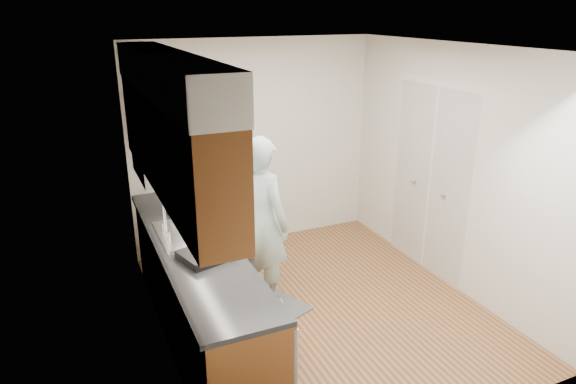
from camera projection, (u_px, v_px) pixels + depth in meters
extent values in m
plane|color=#9B653A|center=(319.00, 307.00, 5.11)|extent=(3.50, 3.50, 0.00)
plane|color=white|center=(325.00, 47.00, 4.26)|extent=(3.50, 3.50, 0.00)
cube|color=silver|center=(156.00, 214.00, 4.11)|extent=(0.02, 3.50, 2.50)
cube|color=silver|center=(452.00, 169.00, 5.26)|extent=(0.02, 3.50, 2.50)
cube|color=silver|center=(255.00, 145.00, 6.19)|extent=(3.00, 0.02, 2.50)
cube|color=brown|center=(199.00, 293.00, 4.50)|extent=(0.60, 2.80, 0.90)
cube|color=black|center=(194.00, 245.00, 4.33)|extent=(0.63, 2.80, 0.04)
cube|color=#B2B2B7|center=(190.00, 239.00, 4.52)|extent=(0.48, 0.68, 0.14)
cube|color=#B2B2B7|center=(189.00, 233.00, 4.50)|extent=(0.52, 0.72, 0.01)
cube|color=#B2B2B7|center=(278.00, 355.00, 3.65)|extent=(0.03, 0.60, 0.80)
cube|color=brown|center=(171.00, 142.00, 3.98)|extent=(0.33, 2.80, 0.75)
cube|color=silver|center=(166.00, 73.00, 3.80)|extent=(0.35, 2.80, 0.30)
cube|color=#A5A5AA|center=(163.00, 168.00, 4.89)|extent=(0.46, 0.75, 0.16)
cube|color=silver|center=(430.00, 181.00, 5.59)|extent=(0.02, 1.22, 2.05)
cube|color=slate|center=(263.00, 301.00, 5.19)|extent=(0.81, 1.03, 0.02)
imported|color=#A1C2C4|center=(261.00, 212.00, 4.86)|extent=(0.73, 0.82, 1.94)
imported|color=silver|center=(173.00, 200.00, 4.86)|extent=(0.14, 0.14, 0.30)
imported|color=silver|center=(173.00, 201.00, 5.02)|extent=(0.11, 0.11, 0.17)
imported|color=silver|center=(170.00, 200.00, 5.04)|extent=(0.18, 0.18, 0.17)
cylinder|color=#A5A5AA|center=(189.00, 202.00, 5.06)|extent=(0.09, 0.09, 0.12)
cube|color=black|center=(207.00, 254.00, 4.05)|extent=(0.47, 0.43, 0.06)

